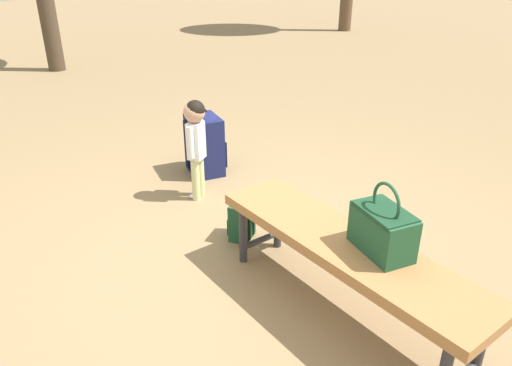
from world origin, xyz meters
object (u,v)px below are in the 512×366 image
handbag (383,229)px  child_standing (196,135)px  park_bench (345,250)px  backpack_small (242,218)px  backpack_large (205,141)px

handbag → child_standing: bearing=-3.0°
handbag → child_standing: (1.79, -0.09, -0.05)m
park_bench → handbag: 0.25m
park_bench → child_standing: size_ratio=2.03×
backpack_small → child_standing: bearing=-8.6°
park_bench → child_standing: bearing=-5.5°
handbag → backpack_large: (2.16, -0.41, -0.28)m
park_bench → backpack_small: size_ratio=5.31×
child_standing → backpack_large: bearing=-40.4°
child_standing → backpack_large: size_ratio=1.36×
handbag → child_standing: 1.79m
handbag → backpack_large: handbag is taller
backpack_small → handbag: bearing=-179.5°
backpack_large → backpack_small: 1.15m
backpack_small → park_bench: bearing=176.9°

